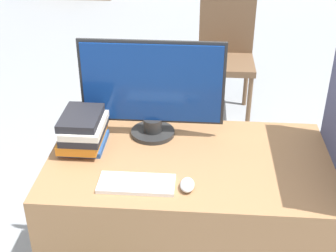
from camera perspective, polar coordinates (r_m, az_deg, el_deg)
desk at (r=2.25m, az=2.39°, el=-11.67°), size 1.23×0.71×0.72m
monitor at (r=2.10m, az=-1.96°, el=4.53°), size 0.65×0.21×0.46m
keyboard at (r=1.87m, az=-3.85°, el=-7.03°), size 0.30×0.13×0.02m
mouse at (r=1.85m, az=2.36°, el=-7.17°), size 0.06×0.09×0.03m
book_stack at (r=2.11m, az=-10.27°, el=-0.49°), size 0.19×0.27×0.16m
far_chair at (r=3.80m, az=7.09°, el=9.15°), size 0.44×0.44×0.95m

